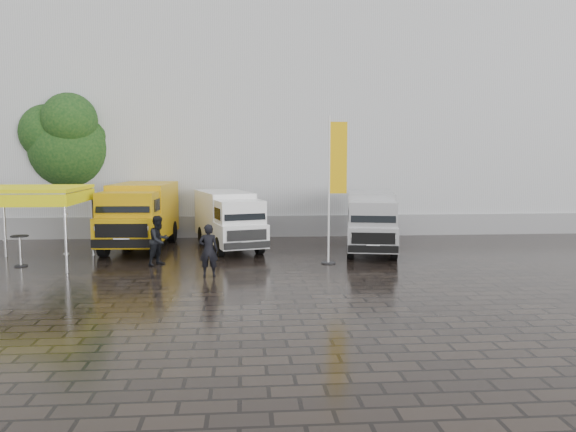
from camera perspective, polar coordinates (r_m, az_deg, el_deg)
The scene contains 13 objects.
ground at distance 18.87m, azimuth 2.47°, elevation -5.53°, with size 120.00×120.00×0.00m, color black.
exhibition_hall at distance 34.67m, azimuth 2.61°, elevation 9.75°, with size 44.00×16.00×12.00m, color silver.
hall_plinth at distance 26.84m, azimuth 4.67°, elevation -0.97°, with size 44.00×0.15×1.00m, color gray.
van_yellow at distance 23.82m, azimuth -14.80°, elevation -0.05°, with size 2.22×5.76×2.66m, color #D39D0B, non-canonical shape.
van_white at distance 23.20m, azimuth -6.04°, elevation -0.47°, with size 1.78×5.34×2.32m, color white, non-canonical shape.
van_silver at distance 22.63m, azimuth 8.41°, elevation -0.63°, with size 1.80×5.41×2.34m, color silver, non-canonical shape.
canopy_tent at distance 21.41m, azimuth -24.72°, elevation 2.27°, with size 3.45×3.45×2.74m.
flagpole at distance 19.79m, azimuth 4.72°, elevation 3.52°, with size 0.88×0.50×5.20m.
tree at distance 28.36m, azimuth -21.30°, elevation 6.92°, with size 3.83×3.94×6.87m.
cocktail_table at distance 21.52m, azimuth -25.55°, elevation -3.22°, with size 0.60×0.60×1.08m, color black.
wheelie_bin at distance 26.80m, azimuth 10.21°, elevation -0.97°, with size 0.65×0.65×1.09m, color black.
person_front at distance 17.94m, azimuth -8.08°, elevation -3.47°, with size 0.61×0.40×1.68m, color black.
person_tent at distance 20.14m, azimuth -12.98°, elevation -2.42°, with size 0.85×0.66×1.74m, color black.
Camera 1 is at (-2.24, -18.34, 3.81)m, focal length 35.00 mm.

